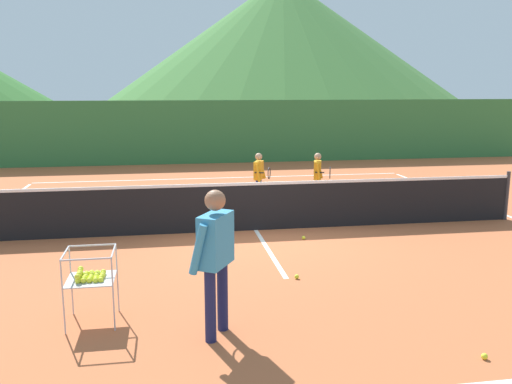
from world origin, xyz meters
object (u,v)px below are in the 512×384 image
(tennis_net, at_px, (256,206))
(tennis_ball_5, at_px, (304,238))
(tennis_ball_2, at_px, (297,277))
(instructor, at_px, (215,250))
(tennis_ball_0, at_px, (485,356))
(student_0, at_px, (259,174))
(student_1, at_px, (318,174))
(ball_cart, at_px, (90,276))

(tennis_net, distance_m, tennis_ball_5, 1.22)
(tennis_ball_2, bearing_deg, tennis_net, 93.08)
(instructor, relative_size, tennis_ball_0, 25.15)
(tennis_net, relative_size, student_0, 8.74)
(tennis_net, bearing_deg, student_1, 48.81)
(tennis_ball_0, height_order, tennis_ball_2, same)
(student_0, distance_m, tennis_ball_0, 7.97)
(tennis_ball_5, bearing_deg, student_1, 69.55)
(ball_cart, bearing_deg, tennis_ball_2, 20.62)
(ball_cart, height_order, tennis_ball_0, ball_cart)
(student_1, bearing_deg, tennis_ball_2, -109.11)
(student_1, xyz_separation_m, tennis_ball_0, (-0.36, -7.68, -0.72))
(instructor, relative_size, ball_cart, 1.90)
(student_1, distance_m, ball_cart, 7.58)
(instructor, distance_m, ball_cart, 1.64)
(student_0, height_order, tennis_ball_5, student_0)
(tennis_ball_5, bearing_deg, student_0, 95.63)
(student_1, bearing_deg, tennis_ball_5, -110.45)
(tennis_net, distance_m, ball_cart, 4.73)
(instructor, xyz_separation_m, ball_cart, (-1.46, 0.59, -0.44))
(tennis_net, relative_size, ball_cart, 12.27)
(student_0, xyz_separation_m, tennis_ball_5, (0.31, -3.15, -0.73))
(student_1, height_order, tennis_ball_2, student_1)
(tennis_ball_0, height_order, tennis_ball_5, same)
(tennis_ball_0, bearing_deg, student_1, 87.34)
(student_0, relative_size, ball_cart, 1.40)
(tennis_ball_2, bearing_deg, student_0, 86.49)
(ball_cart, bearing_deg, tennis_ball_0, -21.10)
(tennis_net, distance_m, student_0, 2.40)
(instructor, distance_m, tennis_ball_2, 2.35)
(instructor, height_order, student_0, instructor)
(student_0, relative_size, tennis_ball_5, 18.56)
(ball_cart, distance_m, tennis_ball_2, 3.06)
(student_0, xyz_separation_m, tennis_ball_2, (-0.32, -5.19, -0.73))
(tennis_net, distance_m, student_1, 2.88)
(instructor, relative_size, tennis_ball_5, 25.15)
(tennis_ball_2, bearing_deg, tennis_ball_0, -62.78)
(ball_cart, xyz_separation_m, tennis_ball_0, (4.19, -1.62, -0.55))
(tennis_ball_0, relative_size, tennis_ball_5, 1.00)
(student_1, relative_size, tennis_ball_2, 18.51)
(tennis_net, height_order, tennis_ball_0, tennis_net)
(student_1, relative_size, tennis_ball_5, 18.51)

